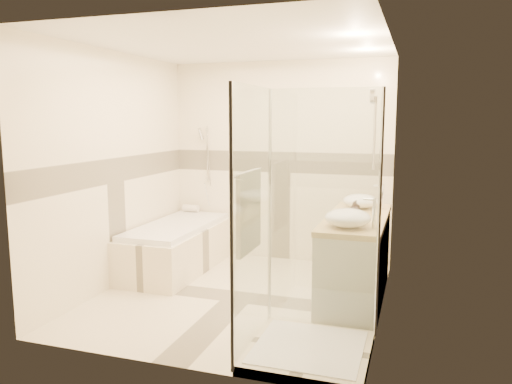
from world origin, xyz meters
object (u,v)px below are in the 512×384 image
(vessel_sink_near, at_px, (361,201))
(amenity_bottle_a, at_px, (356,208))
(bathtub, at_px, (177,244))
(vanity, at_px, (356,258))
(vessel_sink_far, at_px, (348,218))
(shower_enclosure, at_px, (297,289))
(amenity_bottle_b, at_px, (354,209))

(vessel_sink_near, distance_m, amenity_bottle_a, 0.41)
(bathtub, xyz_separation_m, vanity, (2.15, -0.35, 0.12))
(bathtub, xyz_separation_m, amenity_bottle_a, (2.13, -0.28, 0.62))
(vessel_sink_far, bearing_deg, vanity, 87.79)
(shower_enclosure, height_order, amenity_bottle_a, shower_enclosure)
(vanity, bearing_deg, vessel_sink_near, 92.38)
(bathtub, distance_m, shower_enclosure, 2.47)
(vanity, relative_size, amenity_bottle_b, 10.36)
(vanity, height_order, vessel_sink_far, vessel_sink_far)
(amenity_bottle_b, bearing_deg, vanity, 72.73)
(amenity_bottle_a, xyz_separation_m, amenity_bottle_b, (0.00, -0.13, 0.00))
(bathtub, relative_size, vanity, 1.05)
(shower_enclosure, height_order, amenity_bottle_b, shower_enclosure)
(vanity, height_order, amenity_bottle_b, amenity_bottle_b)
(amenity_bottle_b, bearing_deg, vessel_sink_far, -90.00)
(vessel_sink_far, bearing_deg, bathtub, 157.86)
(vanity, bearing_deg, shower_enclosure, -102.97)
(shower_enclosure, height_order, vessel_sink_near, shower_enclosure)
(vanity, xyz_separation_m, amenity_bottle_b, (-0.02, -0.06, 0.50))
(amenity_bottle_a, height_order, amenity_bottle_b, amenity_bottle_b)
(bathtub, relative_size, vessel_sink_far, 4.18)
(bathtub, relative_size, vessel_sink_near, 4.57)
(vanity, xyz_separation_m, vessel_sink_far, (-0.02, -0.52, 0.51))
(vessel_sink_near, bearing_deg, bathtub, -176.51)
(vanity, xyz_separation_m, shower_enclosure, (-0.29, -1.27, 0.08))
(vessel_sink_near, height_order, amenity_bottle_b, amenity_bottle_b)
(shower_enclosure, xyz_separation_m, vessel_sink_far, (0.27, 0.75, 0.43))
(bathtub, relative_size, amenity_bottle_b, 10.87)
(bathtub, relative_size, shower_enclosure, 0.83)
(shower_enclosure, distance_m, amenity_bottle_b, 1.31)
(vanity, height_order, shower_enclosure, shower_enclosure)
(vessel_sink_near, bearing_deg, shower_enclosure, -98.86)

